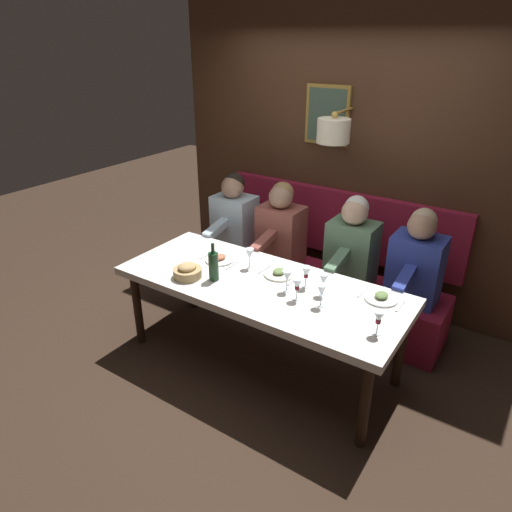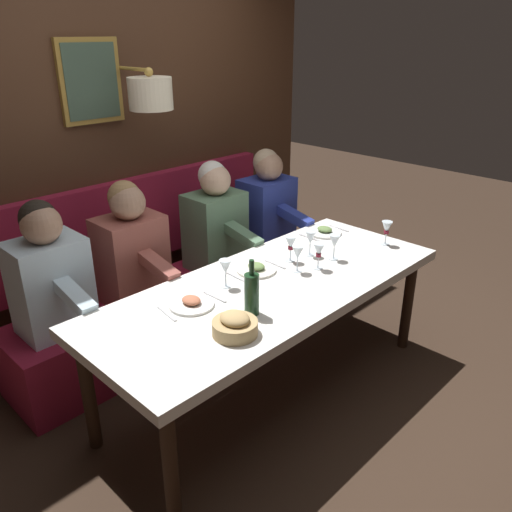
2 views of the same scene
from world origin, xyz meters
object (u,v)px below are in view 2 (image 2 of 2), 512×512
Objects in this scene: dining_table at (271,294)px; wine_bottle at (252,293)px; diner_nearest at (267,203)px; wine_glass_4 at (310,238)px; diner_far at (49,273)px; wine_glass_1 at (335,242)px; wine_glass_0 at (387,228)px; wine_glass_5 at (225,268)px; diner_near at (215,220)px; wine_glass_6 at (319,251)px; bread_bowl at (235,325)px; wine_glass_3 at (291,244)px; diner_middle at (131,247)px; wine_glass_2 at (297,253)px.

wine_bottle is (-0.16, 0.32, 0.18)m from dining_table.
diner_nearest is 0.90m from wine_glass_4.
diner_far is at bearing 90.00° from diner_nearest.
diner_far reaches higher than wine_glass_1.
wine_glass_0 and wine_glass_4 have the same top height.
dining_table is at bearing -127.13° from wine_glass_5.
wine_glass_6 is (-0.95, 0.01, 0.04)m from diner_near.
wine_glass_5 is (0.16, 0.21, 0.18)m from dining_table.
bread_bowl is at bearing -161.39° from diner_far.
wine_glass_3 is 0.55× the size of wine_bottle.
diner_near and diner_middle have the same top height.
diner_near reaches higher than wine_glass_2.
wine_glass_5 is at bearing 142.03° from diner_near.
wine_bottle is at bearing 106.59° from wine_glass_2.
diner_far is (0.88, 0.89, 0.14)m from dining_table.
diner_far is at bearing 52.63° from wine_glass_6.
diner_far is (0.00, 1.25, 0.00)m from diner_near.
bread_bowl is at bearing 128.33° from diner_nearest.
diner_far is 4.82× the size of wine_glass_0.
diner_middle is at bearing 51.93° from wine_glass_0.
diner_far is 1.19m from wine_bottle.
diner_far is 2.64× the size of wine_bottle.
wine_glass_0 reaches higher than dining_table.
diner_far is 1.56m from wine_glass_6.
diner_nearest is 1.33m from wine_glass_5.
wine_glass_4 is (0.09, -0.24, 0.00)m from wine_glass_2.
wine_glass_1 is 1.00× the size of wine_glass_5.
diner_middle is at bearing 11.32° from wine_glass_5.
wine_bottle is at bearing 146.98° from diner_near.
wine_glass_4 is (-0.78, -1.36, 0.04)m from diner_far.
wine_glass_0 is at bearing -86.62° from bread_bowl.
diner_middle reaches higher than bread_bowl.
wine_bottle is at bearing -178.15° from diner_middle.
wine_glass_0 is 0.75× the size of bread_bowl.
diner_near is 2.64× the size of wine_bottle.
wine_glass_1 is at bearing -99.90° from wine_glass_2.
diner_near is 4.82× the size of wine_glass_0.
diner_nearest is 1.01m from wine_glass_1.
dining_table is 0.29m from wine_glass_2.
diner_far is 1.57m from wine_glass_4.
wine_glass_4 is at bearing -95.03° from wine_glass_5.
wine_glass_2 is 0.78m from bread_bowl.
wine_glass_6 is at bearing 81.95° from wine_glass_0.
wine_glass_3 is at bearing 141.86° from diner_nearest.
wine_glass_1 and wine_glass_3 have the same top height.
wine_glass_3 is (0.18, 0.21, -0.00)m from wine_glass_1.
dining_table is 0.40m from wine_glass_6.
diner_nearest is at bearing -90.00° from diner_near.
diner_middle is 1.01m from wine_glass_3.
diner_near is at bearing 90.00° from diner_nearest.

